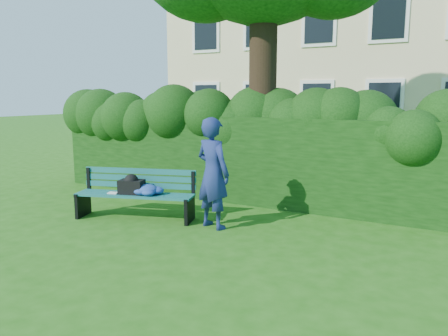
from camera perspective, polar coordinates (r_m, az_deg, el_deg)
The scene contains 5 objects.
ground at distance 7.50m, azimuth -2.23°, elevation -7.84°, with size 80.00×80.00×0.00m, color #205A10.
apartment_building at distance 20.80m, azimuth 19.14°, elevation 19.39°, with size 16.00×8.08×12.00m.
hedge at distance 9.21m, azimuth 4.79°, elevation 1.12°, with size 10.00×1.00×1.80m.
park_bench at distance 8.09m, azimuth -11.20°, elevation -3.01°, with size 2.23×1.17×0.89m.
man_reading at distance 7.33m, azimuth -1.46°, elevation -0.69°, with size 0.68×0.45×1.88m, color navy.
Camera 1 is at (3.69, -6.14, 2.23)m, focal length 35.00 mm.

